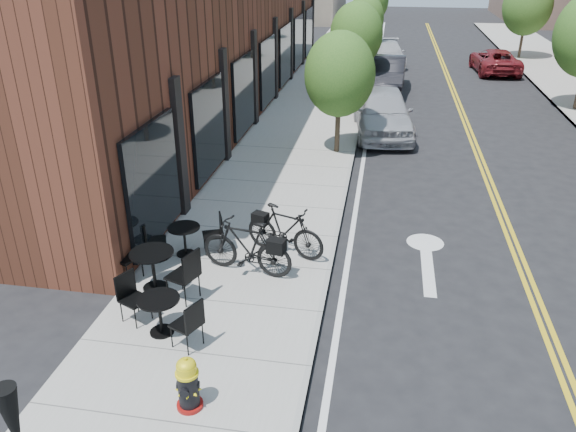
# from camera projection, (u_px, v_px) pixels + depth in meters

# --- Properties ---
(ground) EXTENTS (120.00, 120.00, 0.00)m
(ground) POSITION_uv_depth(u_px,v_px,m) (323.00, 317.00, 10.36)
(ground) COLOR black
(ground) RESTS_ON ground
(sidewalk_near) EXTENTS (4.00, 70.00, 0.12)m
(sidewalk_near) POSITION_uv_depth(u_px,v_px,m) (299.00, 141.00, 19.51)
(sidewalk_near) COLOR #9E9B93
(sidewalk_near) RESTS_ON ground
(building_near) EXTENTS (5.00, 28.00, 7.00)m
(building_near) POSITION_uv_depth(u_px,v_px,m) (204.00, 21.00, 22.27)
(building_near) COLOR #462316
(building_near) RESTS_ON ground
(tree_near_a) EXTENTS (2.20, 2.20, 3.81)m
(tree_near_a) POSITION_uv_depth(u_px,v_px,m) (340.00, 75.00, 17.31)
(tree_near_a) COLOR #382B1E
(tree_near_a) RESTS_ON sidewalk_near
(tree_near_b) EXTENTS (2.30, 2.30, 3.98)m
(tree_near_b) POSITION_uv_depth(u_px,v_px,m) (356.00, 34.00, 24.36)
(tree_near_b) COLOR #382B1E
(tree_near_b) RESTS_ON sidewalk_near
(tree_near_c) EXTENTS (2.10, 2.10, 3.67)m
(tree_near_c) POSITION_uv_depth(u_px,v_px,m) (365.00, 18.00, 31.54)
(tree_near_c) COLOR #382B1E
(tree_near_c) RESTS_ON sidewalk_near
(tree_near_d) EXTENTS (2.40, 2.40, 4.11)m
(tree_near_d) POSITION_uv_depth(u_px,v_px,m) (371.00, 1.00, 38.52)
(tree_near_d) COLOR #382B1E
(tree_near_d) RESTS_ON sidewalk_near
(tree_far_c) EXTENTS (2.80, 2.80, 4.62)m
(tree_far_c) POSITION_uv_depth(u_px,v_px,m) (528.00, 6.00, 32.55)
(tree_far_c) COLOR #382B1E
(tree_far_c) RESTS_ON sidewalk_far
(fire_hydrant) EXTENTS (0.46, 0.46, 0.89)m
(fire_hydrant) POSITION_uv_depth(u_px,v_px,m) (188.00, 384.00, 8.01)
(fire_hydrant) COLOR maroon
(fire_hydrant) RESTS_ON sidewalk_near
(bicycle_left) EXTENTS (2.03, 0.92, 1.18)m
(bicycle_left) POSITION_uv_depth(u_px,v_px,m) (247.00, 247.00, 11.32)
(bicycle_left) COLOR black
(bicycle_left) RESTS_ON sidewalk_near
(bicycle_right) EXTENTS (1.94, 1.13, 1.13)m
(bicycle_right) POSITION_uv_depth(u_px,v_px,m) (285.00, 231.00, 12.02)
(bicycle_right) COLOR black
(bicycle_right) RESTS_ON sidewalk_near
(bistro_set_a) EXTENTS (1.70, 1.10, 0.91)m
(bistro_set_a) POSITION_uv_depth(u_px,v_px,m) (160.00, 310.00, 9.56)
(bistro_set_a) COLOR black
(bistro_set_a) RESTS_ON sidewalk_near
(bistro_set_b) EXTENTS (2.00, 1.12, 1.05)m
(bistro_set_b) POSITION_uv_depth(u_px,v_px,m) (153.00, 265.00, 10.79)
(bistro_set_b) COLOR black
(bistro_set_b) RESTS_ON sidewalk_near
(bistro_set_c) EXTENTS (1.63, 1.00, 0.87)m
(bistro_set_c) POSITION_uv_depth(u_px,v_px,m) (184.00, 236.00, 12.04)
(bistro_set_c) COLOR black
(bistro_set_c) RESTS_ON sidewalk_near
(parked_car_a) EXTENTS (2.48, 5.01, 1.64)m
(parked_car_a) POSITION_uv_depth(u_px,v_px,m) (383.00, 112.00, 20.09)
(parked_car_a) COLOR #A9AAB1
(parked_car_a) RESTS_ON ground
(parked_car_b) EXTENTS (1.86, 4.83, 1.57)m
(parked_car_b) POSITION_uv_depth(u_px,v_px,m) (386.00, 75.00, 26.09)
(parked_car_b) COLOR black
(parked_car_b) RESTS_ON ground
(parked_car_c) EXTENTS (2.20, 4.58, 1.29)m
(parked_car_c) POSITION_uv_depth(u_px,v_px,m) (388.00, 54.00, 31.96)
(parked_car_c) COLOR silver
(parked_car_c) RESTS_ON ground
(parked_car_far) EXTENTS (2.35, 4.65, 1.26)m
(parked_car_far) POSITION_uv_depth(u_px,v_px,m) (495.00, 61.00, 30.07)
(parked_car_far) COLOR maroon
(parked_car_far) RESTS_ON ground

